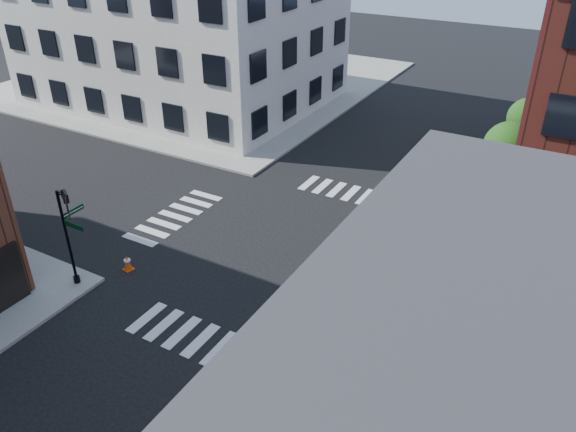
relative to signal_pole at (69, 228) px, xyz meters
The scene contains 8 objects.
ground 9.90m from the signal_pole, 44.81° to the left, with size 120.00×120.00×0.00m, color black.
sidewalk_nw 31.27m from the signal_pole, 117.29° to the left, with size 30.00×30.00×0.15m, color gray.
building_nw 25.92m from the signal_pole, 118.43° to the left, with size 22.00×16.00×11.00m, color beige.
tree_near 21.94m from the signal_pole, 49.38° to the left, with size 2.69×2.69×4.49m.
tree_far 26.78m from the signal_pole, 57.77° to the left, with size 2.43×2.43×4.07m.
signal_pole is the anchor object (origin of this frame).
box_truck 16.12m from the signal_pole, 14.77° to the left, with size 7.27×2.44×3.25m.
traffic_cone 3.25m from the signal_pole, 60.74° to the left, with size 0.49×0.49×0.76m.
Camera 1 is at (10.88, -19.42, 14.70)m, focal length 35.00 mm.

